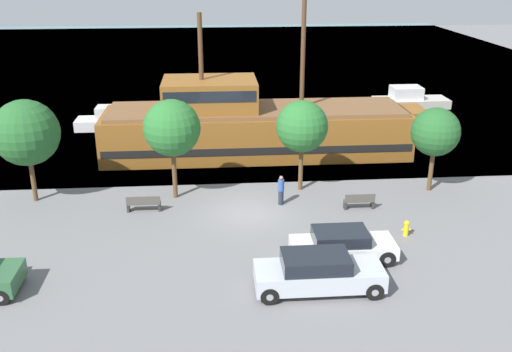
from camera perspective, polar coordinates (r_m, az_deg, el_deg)
name	(u,v)px	position (r m, az deg, el deg)	size (l,w,h in m)	color
ground_plane	(248,213)	(28.65, -0.83, -3.71)	(160.00, 160.00, 0.00)	slate
water_surface	(224,62)	(70.99, -3.20, 11.35)	(80.00, 80.00, 0.00)	slate
pirate_ship	(253,126)	(36.70, -0.34, 5.01)	(20.66, 5.12, 9.96)	brown
moored_boat_dockside	(121,120)	(43.83, -13.32, 5.46)	(6.88, 1.98, 1.67)	silver
moored_boat_outer	(409,99)	(50.65, 15.08, 7.40)	(6.22, 2.44, 1.74)	#B7B2A8
parked_car_curb_front	(342,245)	(24.45, 8.61, -6.81)	(4.39, 1.81, 1.33)	white
parked_car_curb_rear	(318,273)	(22.17, 6.21, -9.57)	(4.91, 1.87, 1.53)	#B7BCC6
fire_hydrant	(406,228)	(27.11, 14.81, -5.02)	(0.42, 0.25, 0.76)	yellow
bench_promenade_east	(144,203)	(29.19, -11.17, -2.71)	(1.69, 0.45, 0.85)	#4C4742
bench_promenade_west	(359,201)	(29.40, 10.29, -2.49)	(1.54, 0.45, 0.85)	#4C4742
pedestrian_walking_near	(281,190)	(29.33, 2.52, -1.43)	(0.32, 0.32, 1.58)	#232838
tree_row_east	(26,133)	(31.06, -22.01, 4.02)	(3.36, 3.36, 5.40)	brown
tree_row_mideast	(172,128)	(29.52, -8.41, 4.75)	(2.94, 2.94, 5.31)	brown
tree_row_midwest	(302,127)	(30.42, 4.62, 4.95)	(2.77, 2.77, 4.99)	brown
tree_row_west	(435,132)	(31.77, 17.51, 4.20)	(2.59, 2.59, 4.63)	brown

